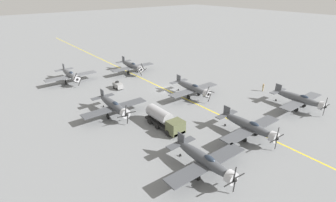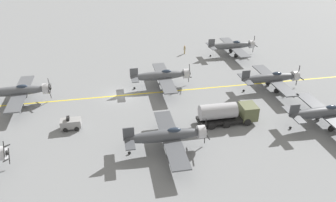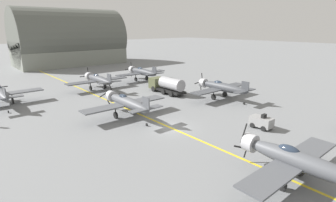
{
  "view_description": "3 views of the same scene",
  "coord_description": "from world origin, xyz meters",
  "px_view_note": "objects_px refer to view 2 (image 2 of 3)",
  "views": [
    {
      "loc": [
        33.58,
        43.55,
        21.65
      ],
      "look_at": [
        5.88,
        8.28,
        1.69
      ],
      "focal_mm": 28.0,
      "sensor_mm": 36.0,
      "label": 1
    },
    {
      "loc": [
        46.09,
        -1.5,
        23.73
      ],
      "look_at": [
        7.22,
        6.0,
        2.23
      ],
      "focal_mm": 35.0,
      "sensor_mm": 36.0,
      "label": 2
    },
    {
      "loc": [
        -19.16,
        -22.33,
        11.64
      ],
      "look_at": [
        2.74,
        3.61,
        2.03
      ],
      "focal_mm": 28.0,
      "sensor_mm": 36.0,
      "label": 3
    }
  ],
  "objects_px": {
    "airplane_near_center": "(18,91)",
    "ground_crew_walking": "(185,49)",
    "airplane_mid_right": "(168,136)",
    "airplane_mid_center": "(162,76)",
    "airplane_far_right": "(325,112)",
    "fuel_tanker": "(227,113)",
    "airplane_far_left": "(233,46)",
    "airplane_far_center": "(272,78)",
    "tow_tractor": "(71,123)"
  },
  "relations": [
    {
      "from": "airplane_mid_right",
      "to": "fuel_tanker",
      "type": "height_order",
      "value": "airplane_mid_right"
    },
    {
      "from": "airplane_far_right",
      "to": "airplane_far_left",
      "type": "bearing_deg",
      "value": -170.53
    },
    {
      "from": "airplane_near_center",
      "to": "tow_tractor",
      "type": "bearing_deg",
      "value": 54.62
    },
    {
      "from": "airplane_near_center",
      "to": "airplane_far_left",
      "type": "height_order",
      "value": "airplane_far_left"
    },
    {
      "from": "airplane_far_center",
      "to": "airplane_far_left",
      "type": "distance_m",
      "value": 16.17
    },
    {
      "from": "airplane_near_center",
      "to": "ground_crew_walking",
      "type": "distance_m",
      "value": 33.28
    },
    {
      "from": "airplane_far_center",
      "to": "airplane_near_center",
      "type": "height_order",
      "value": "airplane_far_center"
    },
    {
      "from": "airplane_mid_right",
      "to": "airplane_near_center",
      "type": "height_order",
      "value": "airplane_mid_right"
    },
    {
      "from": "airplane_far_center",
      "to": "ground_crew_walking",
      "type": "xyz_separation_m",
      "value": [
        -18.74,
        -9.83,
        -1.04
      ]
    },
    {
      "from": "airplane_far_right",
      "to": "fuel_tanker",
      "type": "bearing_deg",
      "value": -99.29
    },
    {
      "from": "airplane_mid_right",
      "to": "fuel_tanker",
      "type": "xyz_separation_m",
      "value": [
        -4.42,
        8.96,
        -0.5
      ]
    },
    {
      "from": "airplane_far_right",
      "to": "airplane_mid_right",
      "type": "bearing_deg",
      "value": -81.59
    },
    {
      "from": "airplane_mid_center",
      "to": "airplane_near_center",
      "type": "relative_size",
      "value": 1.0
    },
    {
      "from": "airplane_far_right",
      "to": "ground_crew_walking",
      "type": "relative_size",
      "value": 6.72
    },
    {
      "from": "airplane_far_left",
      "to": "airplane_mid_right",
      "type": "bearing_deg",
      "value": -27.72
    },
    {
      "from": "airplane_mid_center",
      "to": "tow_tractor",
      "type": "relative_size",
      "value": 4.62
    },
    {
      "from": "airplane_near_center",
      "to": "airplane_far_right",
      "type": "bearing_deg",
      "value": 82.56
    },
    {
      "from": "airplane_far_left",
      "to": "ground_crew_walking",
      "type": "height_order",
      "value": "airplane_far_left"
    },
    {
      "from": "airplane_far_left",
      "to": "ground_crew_walking",
      "type": "distance_m",
      "value": 9.76
    },
    {
      "from": "airplane_mid_center",
      "to": "airplane_far_right",
      "type": "height_order",
      "value": "airplane_far_right"
    },
    {
      "from": "airplane_far_right",
      "to": "airplane_near_center",
      "type": "xyz_separation_m",
      "value": [
        -14.16,
        -40.79,
        0.0
      ]
    },
    {
      "from": "airplane_mid_right",
      "to": "airplane_near_center",
      "type": "bearing_deg",
      "value": -115.12
    },
    {
      "from": "airplane_far_left",
      "to": "airplane_mid_center",
      "type": "bearing_deg",
      "value": -48.87
    },
    {
      "from": "airplane_near_center",
      "to": "fuel_tanker",
      "type": "relative_size",
      "value": 1.5
    },
    {
      "from": "airplane_mid_right",
      "to": "airplane_mid_center",
      "type": "bearing_deg",
      "value": -174.44
    },
    {
      "from": "airplane_mid_right",
      "to": "airplane_far_left",
      "type": "height_order",
      "value": "airplane_far_left"
    },
    {
      "from": "airplane_mid_right",
      "to": "airplane_far_right",
      "type": "xyz_separation_m",
      "value": [
        -1.35,
        21.21,
        0.0
      ]
    },
    {
      "from": "airplane_far_right",
      "to": "ground_crew_walking",
      "type": "distance_m",
      "value": 32.31
    },
    {
      "from": "airplane_far_center",
      "to": "airplane_near_center",
      "type": "bearing_deg",
      "value": -83.88
    },
    {
      "from": "airplane_mid_right",
      "to": "tow_tractor",
      "type": "bearing_deg",
      "value": -107.53
    },
    {
      "from": "airplane_near_center",
      "to": "tow_tractor",
      "type": "height_order",
      "value": "airplane_near_center"
    },
    {
      "from": "airplane_near_center",
      "to": "airplane_far_left",
      "type": "relative_size",
      "value": 1.0
    },
    {
      "from": "ground_crew_walking",
      "to": "airplane_mid_center",
      "type": "bearing_deg",
      "value": -26.72
    },
    {
      "from": "airplane_mid_right",
      "to": "fuel_tanker",
      "type": "relative_size",
      "value": 1.5
    },
    {
      "from": "airplane_far_right",
      "to": "tow_tractor",
      "type": "xyz_separation_m",
      "value": [
        -5.55,
        -32.78,
        -1.22
      ]
    },
    {
      "from": "airplane_mid_right",
      "to": "airplane_far_right",
      "type": "relative_size",
      "value": 1.0
    },
    {
      "from": "airplane_mid_right",
      "to": "airplane_far_right",
      "type": "height_order",
      "value": "airplane_far_right"
    },
    {
      "from": "fuel_tanker",
      "to": "tow_tractor",
      "type": "relative_size",
      "value": 3.08
    },
    {
      "from": "fuel_tanker",
      "to": "ground_crew_walking",
      "type": "relative_size",
      "value": 4.48
    },
    {
      "from": "airplane_near_center",
      "to": "ground_crew_walking",
      "type": "bearing_deg",
      "value": 130.41
    },
    {
      "from": "fuel_tanker",
      "to": "tow_tractor",
      "type": "height_order",
      "value": "fuel_tanker"
    },
    {
      "from": "airplane_near_center",
      "to": "airplane_mid_center",
      "type": "bearing_deg",
      "value": 105.56
    },
    {
      "from": "airplane_far_center",
      "to": "airplane_far_right",
      "type": "xyz_separation_m",
      "value": [
        11.4,
        1.78,
        0.0
      ]
    },
    {
      "from": "airplane_far_right",
      "to": "airplane_far_left",
      "type": "relative_size",
      "value": 1.0
    },
    {
      "from": "airplane_mid_center",
      "to": "fuel_tanker",
      "type": "bearing_deg",
      "value": 22.65
    },
    {
      "from": "airplane_near_center",
      "to": "ground_crew_walking",
      "type": "relative_size",
      "value": 6.72
    },
    {
      "from": "airplane_mid_center",
      "to": "ground_crew_walking",
      "type": "relative_size",
      "value": 6.72
    },
    {
      "from": "airplane_far_left",
      "to": "fuel_tanker",
      "type": "xyz_separation_m",
      "value": [
        24.49,
        -9.99,
        -0.5
      ]
    },
    {
      "from": "airplane_far_right",
      "to": "tow_tractor",
      "type": "bearing_deg",
      "value": -94.83
    },
    {
      "from": "airplane_near_center",
      "to": "ground_crew_walking",
      "type": "xyz_separation_m",
      "value": [
        -15.97,
        29.18,
        -1.04
      ]
    }
  ]
}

